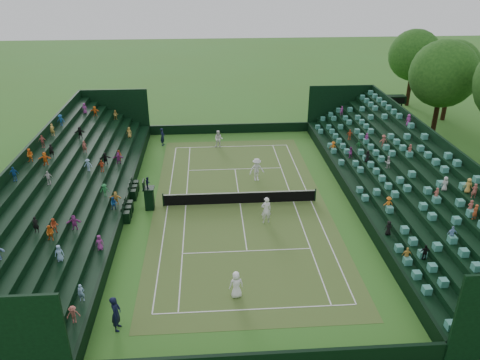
{
  "coord_description": "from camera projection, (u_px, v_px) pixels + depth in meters",
  "views": [
    {
      "loc": [
        -2.2,
        -31.3,
        17.03
      ],
      "look_at": [
        0.0,
        0.0,
        2.0
      ],
      "focal_mm": 35.0,
      "sensor_mm": 36.0,
      "label": 1
    }
  ],
  "objects": [
    {
      "name": "player_far_east",
      "position": [
        257.0,
        169.0,
        38.96
      ],
      "size": [
        1.42,
        1.02,
        1.98
      ],
      "primitive_type": "imported",
      "rotation": [
        0.0,
        0.0,
        0.23
      ],
      "color": "white",
      "rests_on": "ground"
    },
    {
      "name": "court_surface",
      "position": [
        240.0,
        204.0,
        35.65
      ],
      "size": [
        12.97,
        26.77,
        0.01
      ],
      "primitive_type": "cube",
      "color": "#357727",
      "rests_on": "ground"
    },
    {
      "name": "north_grandstand",
      "position": [
        405.0,
        180.0,
        35.79
      ],
      "size": [
        6.6,
        32.0,
        4.9
      ],
      "color": "black",
      "rests_on": "ground"
    },
    {
      "name": "courtside_chairs",
      "position": [
        131.0,
        200.0,
        35.2
      ],
      "size": [
        0.55,
        5.52,
        1.2
      ],
      "color": "black",
      "rests_on": "ground"
    },
    {
      "name": "line_judge_south",
      "position": [
        116.0,
        313.0,
        23.25
      ],
      "size": [
        0.52,
        0.75,
        1.98
      ],
      "primitive_type": "imported",
      "rotation": [
        0.0,
        0.0,
        1.5
      ],
      "color": "black",
      "rests_on": "ground"
    },
    {
      "name": "perimeter_wall_north",
      "position": [
        230.0,
        128.0,
        49.73
      ],
      "size": [
        17.17,
        0.2,
        1.0
      ],
      "primitive_type": "cube",
      "color": "black",
      "rests_on": "ground"
    },
    {
      "name": "ground",
      "position": [
        240.0,
        204.0,
        35.65
      ],
      "size": [
        160.0,
        160.0,
        0.0
      ],
      "primitive_type": "plane",
      "color": "#396A21",
      "rests_on": "ground"
    },
    {
      "name": "player_near_west",
      "position": [
        236.0,
        285.0,
        25.57
      ],
      "size": [
        0.88,
        0.66,
        1.63
      ],
      "primitive_type": "imported",
      "rotation": [
        0.0,
        0.0,
        3.33
      ],
      "color": "white",
      "rests_on": "ground"
    },
    {
      "name": "line_judge_north",
      "position": [
        163.0,
        137.0,
        46.32
      ],
      "size": [
        0.54,
        0.72,
        1.77
      ],
      "primitive_type": "imported",
      "rotation": [
        0.0,
        0.0,
        1.38
      ],
      "color": "black",
      "rests_on": "ground"
    },
    {
      "name": "perimeter_wall_west",
      "position": [
        127.0,
        202.0,
        34.9
      ],
      "size": [
        0.2,
        31.77,
        1.0
      ],
      "primitive_type": "cube",
      "color": "black",
      "rests_on": "ground"
    },
    {
      "name": "umpire_chair",
      "position": [
        149.0,
        195.0,
        34.45
      ],
      "size": [
        0.83,
        0.83,
        2.61
      ],
      "color": "black",
      "rests_on": "ground"
    },
    {
      "name": "scoreboard_tower",
      "position": [
        395.0,
        101.0,
        49.81
      ],
      "size": [
        2.0,
        1.0,
        3.7
      ],
      "color": "black",
      "rests_on": "ground"
    },
    {
      "name": "south_grandstand",
      "position": [
        68.0,
        191.0,
        34.18
      ],
      "size": [
        6.6,
        32.0,
        4.9
      ],
      "color": "black",
      "rests_on": "ground"
    },
    {
      "name": "tennis_net",
      "position": [
        240.0,
        198.0,
        35.43
      ],
      "size": [
        11.67,
        0.1,
        1.06
      ],
      "color": "black",
      "rests_on": "ground"
    },
    {
      "name": "player_near_east",
      "position": [
        266.0,
        210.0,
        32.69
      ],
      "size": [
        0.78,
        0.56,
        2.01
      ],
      "primitive_type": "imported",
      "rotation": [
        0.0,
        0.0,
        3.25
      ],
      "color": "white",
      "rests_on": "ground"
    },
    {
      "name": "perimeter_wall_east",
      "position": [
        350.0,
        194.0,
        35.97
      ],
      "size": [
        0.2,
        31.77,
        1.0
      ],
      "primitive_type": "cube",
      "color": "black",
      "rests_on": "ground"
    },
    {
      "name": "player_far_west",
      "position": [
        219.0,
        139.0,
        45.82
      ],
      "size": [
        0.96,
        0.82,
        1.72
      ],
      "primitive_type": "imported",
      "rotation": [
        0.0,
        0.0,
        -0.23
      ],
      "color": "white",
      "rests_on": "ground"
    }
  ]
}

